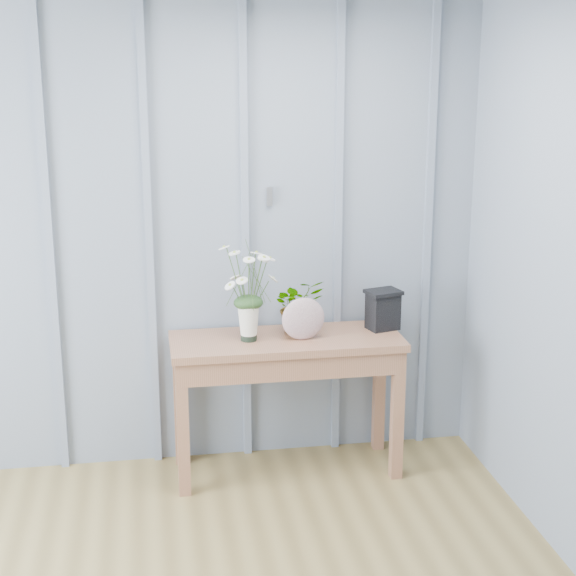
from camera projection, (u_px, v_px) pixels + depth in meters
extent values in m
cube|color=gray|center=(100.00, 239.00, 4.52)|extent=(4.00, 0.01, 2.50)
cube|color=silver|center=(270.00, 197.00, 4.59)|extent=(0.03, 0.01, 0.10)
cube|color=gray|center=(49.00, 242.00, 4.47)|extent=(0.04, 0.03, 2.50)
cube|color=gray|center=(149.00, 238.00, 4.55)|extent=(0.04, 0.03, 2.50)
cube|color=gray|center=(245.00, 235.00, 4.63)|extent=(0.04, 0.03, 2.50)
cube|color=gray|center=(338.00, 232.00, 4.71)|extent=(0.04, 0.03, 2.50)
cube|color=gray|center=(428.00, 229.00, 4.79)|extent=(0.04, 0.03, 2.50)
cube|color=#8D5A40|center=(286.00, 341.00, 4.57)|extent=(1.20, 0.45, 0.04)
cube|color=#8D5A40|center=(286.00, 356.00, 4.59)|extent=(1.13, 0.42, 0.12)
cube|color=#8D5A40|center=(183.00, 430.00, 4.41)|extent=(0.06, 0.06, 0.71)
cube|color=#8D5A40|center=(397.00, 415.00, 4.58)|extent=(0.06, 0.06, 0.71)
cube|color=#8D5A40|center=(180.00, 402.00, 4.75)|extent=(0.06, 0.06, 0.71)
cube|color=#8D5A40|center=(379.00, 389.00, 4.93)|extent=(0.06, 0.06, 0.71)
cylinder|color=black|center=(249.00, 335.00, 4.51)|extent=(0.08, 0.08, 0.05)
cone|color=white|center=(249.00, 321.00, 4.49)|extent=(0.15, 0.15, 0.19)
ellipsoid|color=#1E3D1B|center=(248.00, 303.00, 4.47)|extent=(0.15, 0.12, 0.08)
imported|color=#1E3D1B|center=(298.00, 305.00, 4.62)|extent=(0.30, 0.28, 0.29)
ellipsoid|color=#834F63|center=(303.00, 319.00, 4.50)|extent=(0.23, 0.07, 0.22)
cube|color=black|center=(383.00, 311.00, 4.68)|extent=(0.18, 0.15, 0.19)
cube|color=black|center=(383.00, 292.00, 4.65)|extent=(0.20, 0.18, 0.02)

